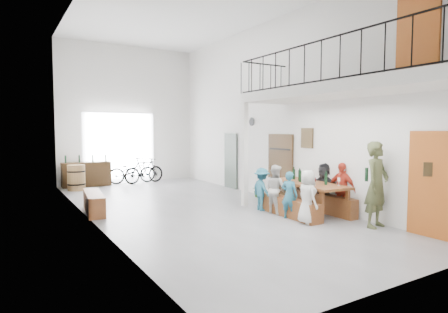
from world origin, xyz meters
TOP-DOWN VIEW (x-y plane):
  - floor at (0.00, 0.00)m, footprint 12.00×12.00m
  - room_walls at (0.00, 0.00)m, footprint 12.00×12.00m
  - gateway_portal at (-0.40, 5.94)m, footprint 2.80×0.08m
  - right_wall_decor at (2.70, -1.87)m, footprint 0.07×8.28m
  - balcony at (1.98, -3.13)m, footprint 1.52×5.62m
  - tasting_table at (2.15, -2.07)m, footprint 1.13×2.33m
  - bench_inner at (1.50, -2.08)m, footprint 0.39×1.98m
  - bench_wall at (2.57, -2.16)m, footprint 0.32×2.09m
  - tableware at (2.13, -2.02)m, footprint 0.57×1.53m
  - side_bench at (-2.50, 0.86)m, footprint 0.61×1.84m
  - oak_barrel at (-2.24, 4.86)m, footprint 0.61×0.61m
  - serving_counter at (-1.75, 5.65)m, footprint 1.74×0.51m
  - counter_bottles at (-1.75, 5.63)m, footprint 1.50×0.12m
  - guest_left_a at (1.38, -2.85)m, footprint 0.50×0.67m
  - guest_left_b at (1.35, -2.27)m, footprint 0.41×0.49m
  - guest_left_c at (1.44, -1.63)m, footprint 0.51×0.63m
  - guest_left_d at (1.35, -1.19)m, footprint 0.48×0.76m
  - guest_right_a at (2.69, -2.66)m, footprint 0.43×0.81m
  - guest_right_b at (2.72, -2.06)m, footprint 0.48×1.20m
  - guest_right_c at (2.70, -1.34)m, footprint 0.51×0.60m
  - host_standing at (2.45, -3.84)m, footprint 0.76×0.58m
  - potted_plant at (2.45, 0.48)m, footprint 0.48×0.45m
  - bicycle_near at (-0.02, 5.60)m, footprint 1.90×0.72m
  - bicycle_far at (0.39, 5.34)m, footprint 1.78×0.79m

SIDE VIEW (x-z plane):
  - floor at x=0.00m, z-range 0.00..0.00m
  - potted_plant at x=2.45m, z-range 0.00..0.43m
  - bench_inner at x=1.50m, z-range 0.00..0.45m
  - bench_wall at x=2.57m, z-range 0.00..0.48m
  - side_bench at x=-2.50m, z-range 0.00..0.51m
  - oak_barrel at x=-2.24m, z-range 0.00..0.90m
  - serving_counter at x=-1.75m, z-range 0.00..0.92m
  - bicycle_near at x=-0.02m, z-range 0.00..0.99m
  - bicycle_far at x=0.39m, z-range 0.00..1.03m
  - guest_right_c at x=2.70m, z-range 0.00..1.04m
  - guest_left_d at x=1.35m, z-range 0.00..1.13m
  - guest_left_b at x=1.35m, z-range 0.00..1.14m
  - guest_left_a at x=1.38m, z-range 0.00..1.22m
  - guest_left_c at x=1.44m, z-range 0.00..1.24m
  - guest_right_b at x=2.72m, z-range 0.00..1.26m
  - guest_right_a at x=2.69m, z-range 0.00..1.32m
  - tasting_table at x=2.15m, z-range 0.31..1.10m
  - tableware at x=2.13m, z-range 0.76..1.11m
  - host_standing at x=2.45m, z-range 0.00..1.87m
  - counter_bottles at x=-1.75m, z-range 0.92..1.20m
  - gateway_portal at x=-0.40m, z-range 0.00..2.80m
  - right_wall_decor at x=2.70m, z-range -0.80..4.28m
  - balcony at x=1.98m, z-range 0.97..4.96m
  - room_walls at x=0.00m, z-range -2.45..9.55m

